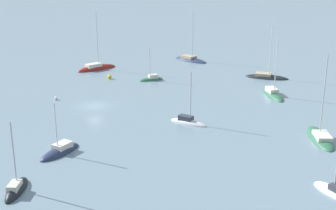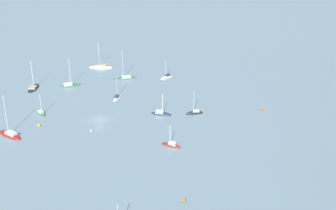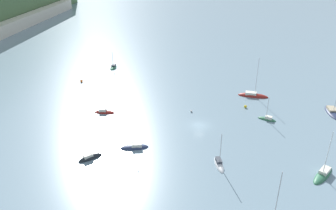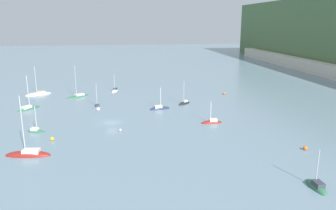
% 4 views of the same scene
% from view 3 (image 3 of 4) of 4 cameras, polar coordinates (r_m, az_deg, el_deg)
% --- Properties ---
extents(ground_plane, '(600.00, 600.00, 0.00)m').
position_cam_3_polar(ground_plane, '(81.45, 5.48, -3.57)').
color(ground_plane, slate).
extents(sailboat_0, '(5.27, 1.86, 6.94)m').
position_cam_3_polar(sailboat_0, '(121.39, -9.47, 6.43)').
color(sailboat_0, '#2D6647').
rests_on(sailboat_0, ground_plane).
extents(sailboat_1, '(1.81, 5.43, 6.35)m').
position_cam_3_polar(sailboat_1, '(88.71, -11.02, -1.27)').
color(sailboat_1, maroon).
rests_on(sailboat_1, ground_plane).
extents(sailboat_3, '(3.61, 8.97, 12.74)m').
position_cam_3_polar(sailboat_3, '(99.80, 14.55, 1.54)').
color(sailboat_3, maroon).
rests_on(sailboat_3, ground_plane).
extents(sailboat_5, '(5.84, 2.65, 8.06)m').
position_cam_3_polar(sailboat_5, '(68.23, 8.86, -10.14)').
color(sailboat_5, silver).
rests_on(sailboat_5, ground_plane).
extents(sailboat_6, '(4.58, 4.89, 8.20)m').
position_cam_3_polar(sailboat_6, '(71.09, -13.39, -8.98)').
color(sailboat_6, black).
rests_on(sailboat_6, ground_plane).
extents(sailboat_7, '(3.20, 4.89, 6.83)m').
position_cam_3_polar(sailboat_7, '(87.41, 16.88, -2.38)').
color(sailboat_7, '#2D6647').
rests_on(sailboat_7, ground_plane).
extents(sailboat_8, '(7.42, 6.27, 10.59)m').
position_cam_3_polar(sailboat_8, '(71.38, 25.40, -10.89)').
color(sailboat_8, '#2D6647').
rests_on(sailboat_8, ground_plane).
extents(sailboat_10, '(8.77, 3.12, 11.53)m').
position_cam_3_polar(sailboat_10, '(97.61, 26.71, -1.12)').
color(sailboat_10, '#232D4C').
rests_on(sailboat_10, ground_plane).
extents(sailboat_12, '(3.54, 6.51, 7.15)m').
position_cam_3_polar(sailboat_12, '(72.92, -5.82, -7.35)').
color(sailboat_12, '#232D4C').
rests_on(sailboat_12, ground_plane).
extents(mooring_buoy_0, '(0.85, 0.85, 0.85)m').
position_cam_3_polar(mooring_buoy_0, '(110.39, -14.84, 4.07)').
color(mooring_buoy_0, orange).
rests_on(mooring_buoy_0, ground_plane).
extents(mooring_buoy_2, '(0.55, 0.55, 0.55)m').
position_cam_3_polar(mooring_buoy_2, '(87.63, 4.09, -1.06)').
color(mooring_buoy_2, white).
rests_on(mooring_buoy_2, ground_plane).
extents(mooring_buoy_3, '(0.79, 0.79, 0.79)m').
position_cam_3_polar(mooring_buoy_3, '(92.16, 13.34, -0.23)').
color(mooring_buoy_3, yellow).
rests_on(mooring_buoy_3, ground_plane).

